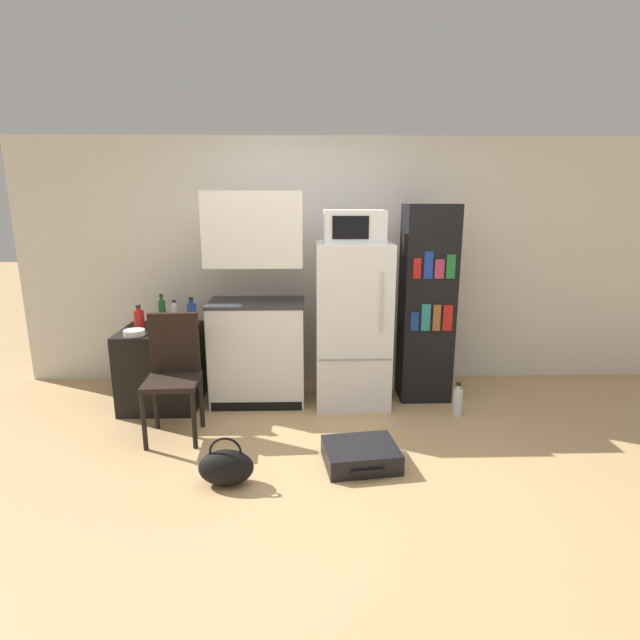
{
  "coord_description": "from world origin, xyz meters",
  "views": [
    {
      "loc": [
        -0.16,
        -3.0,
        1.82
      ],
      "look_at": [
        -0.06,
        0.85,
        0.89
      ],
      "focal_mm": 28.0,
      "sensor_mm": 36.0,
      "label": 1
    }
  ],
  "objects_px": {
    "bottle_milk_white": "(175,314)",
    "kitchen_hutch": "(257,309)",
    "side_table": "(162,367)",
    "bottle_blue_soda": "(192,314)",
    "microwave": "(354,226)",
    "bottle_clear_short": "(156,328)",
    "chair": "(173,365)",
    "bowl": "(134,333)",
    "refrigerator": "(352,325)",
    "bottle_green_tall": "(162,311)",
    "handbag": "(226,467)",
    "bottle_amber_beer": "(173,327)",
    "bookshelf": "(427,304)",
    "bottle_ketchup_red": "(139,319)",
    "suitcase_large_flat": "(361,455)",
    "water_bottle_front": "(457,401)"
  },
  "relations": [
    {
      "from": "bottle_milk_white",
      "to": "kitchen_hutch",
      "type": "bearing_deg",
      "value": -9.51
    },
    {
      "from": "side_table",
      "to": "bottle_blue_soda",
      "type": "xyz_separation_m",
      "value": [
        0.27,
        0.13,
        0.46
      ]
    },
    {
      "from": "side_table",
      "to": "microwave",
      "type": "relative_size",
      "value": 1.37
    },
    {
      "from": "bottle_clear_short",
      "to": "chair",
      "type": "height_order",
      "value": "chair"
    },
    {
      "from": "bowl",
      "to": "side_table",
      "type": "bearing_deg",
      "value": 54.94
    },
    {
      "from": "refrigerator",
      "to": "microwave",
      "type": "bearing_deg",
      "value": -106.97
    },
    {
      "from": "kitchen_hutch",
      "to": "bottle_blue_soda",
      "type": "bearing_deg",
      "value": 174.18
    },
    {
      "from": "bottle_green_tall",
      "to": "handbag",
      "type": "height_order",
      "value": "bottle_green_tall"
    },
    {
      "from": "refrigerator",
      "to": "bottle_green_tall",
      "type": "xyz_separation_m",
      "value": [
        -1.74,
        0.22,
        0.09
      ]
    },
    {
      "from": "bottle_amber_beer",
      "to": "bottle_clear_short",
      "type": "bearing_deg",
      "value": -176.45
    },
    {
      "from": "bookshelf",
      "to": "microwave",
      "type": "bearing_deg",
      "value": -171.41
    },
    {
      "from": "kitchen_hutch",
      "to": "bookshelf",
      "type": "relative_size",
      "value": 1.06
    },
    {
      "from": "side_table",
      "to": "bottle_ketchup_red",
      "type": "xyz_separation_m",
      "value": [
        -0.16,
        -0.0,
        0.44
      ]
    },
    {
      "from": "refrigerator",
      "to": "bottle_amber_beer",
      "type": "bearing_deg",
      "value": -170.58
    },
    {
      "from": "kitchen_hutch",
      "to": "bowl",
      "type": "bearing_deg",
      "value": -164.56
    },
    {
      "from": "bottle_clear_short",
      "to": "chair",
      "type": "relative_size",
      "value": 0.17
    },
    {
      "from": "bottle_clear_short",
      "to": "bowl",
      "type": "bearing_deg",
      "value": 171.39
    },
    {
      "from": "suitcase_large_flat",
      "to": "water_bottle_front",
      "type": "xyz_separation_m",
      "value": [
        0.92,
        0.8,
        0.05
      ]
    },
    {
      "from": "bowl",
      "to": "chair",
      "type": "xyz_separation_m",
      "value": [
        0.41,
        -0.37,
        -0.17
      ]
    },
    {
      "from": "refrigerator",
      "to": "bottle_milk_white",
      "type": "relative_size",
      "value": 6.71
    },
    {
      "from": "refrigerator",
      "to": "bowl",
      "type": "relative_size",
      "value": 8.37
    },
    {
      "from": "refrigerator",
      "to": "bottle_blue_soda",
      "type": "relative_size",
      "value": 5.68
    },
    {
      "from": "microwave",
      "to": "bottle_blue_soda",
      "type": "distance_m",
      "value": 1.65
    },
    {
      "from": "bottle_green_tall",
      "to": "bottle_milk_white",
      "type": "bearing_deg",
      "value": -21.75
    },
    {
      "from": "bottle_clear_short",
      "to": "chair",
      "type": "xyz_separation_m",
      "value": [
        0.22,
        -0.34,
        -0.21
      ]
    },
    {
      "from": "kitchen_hutch",
      "to": "bottle_ketchup_red",
      "type": "relative_size",
      "value": 8.71
    },
    {
      "from": "kitchen_hutch",
      "to": "bowl",
      "type": "xyz_separation_m",
      "value": [
        -1.0,
        -0.28,
        -0.14
      ]
    },
    {
      "from": "bottle_green_tall",
      "to": "bottle_amber_beer",
      "type": "bearing_deg",
      "value": -65.36
    },
    {
      "from": "bottle_amber_beer",
      "to": "water_bottle_front",
      "type": "distance_m",
      "value": 2.5
    },
    {
      "from": "refrigerator",
      "to": "bottle_ketchup_red",
      "type": "height_order",
      "value": "refrigerator"
    },
    {
      "from": "side_table",
      "to": "bottle_milk_white",
      "type": "xyz_separation_m",
      "value": [
        0.09,
        0.2,
        0.44
      ]
    },
    {
      "from": "microwave",
      "to": "chair",
      "type": "xyz_separation_m",
      "value": [
        -1.44,
        -0.61,
        -1.03
      ]
    },
    {
      "from": "chair",
      "to": "side_table",
      "type": "bearing_deg",
      "value": 111.81
    },
    {
      "from": "bottle_blue_soda",
      "to": "side_table",
      "type": "bearing_deg",
      "value": -153.74
    },
    {
      "from": "bookshelf",
      "to": "suitcase_large_flat",
      "type": "relative_size",
      "value": 3.22
    },
    {
      "from": "bottle_blue_soda",
      "to": "water_bottle_front",
      "type": "height_order",
      "value": "bottle_blue_soda"
    },
    {
      "from": "side_table",
      "to": "bookshelf",
      "type": "distance_m",
      "value": 2.46
    },
    {
      "from": "bottle_milk_white",
      "to": "water_bottle_front",
      "type": "height_order",
      "value": "bottle_milk_white"
    },
    {
      "from": "microwave",
      "to": "bookshelf",
      "type": "xyz_separation_m",
      "value": [
        0.68,
        0.1,
        -0.7
      ]
    },
    {
      "from": "bowl",
      "to": "bottle_clear_short",
      "type": "bearing_deg",
      "value": -8.61
    },
    {
      "from": "chair",
      "to": "handbag",
      "type": "height_order",
      "value": "chair"
    },
    {
      "from": "kitchen_hutch",
      "to": "water_bottle_front",
      "type": "xyz_separation_m",
      "value": [
        1.74,
        -0.38,
        -0.75
      ]
    },
    {
      "from": "microwave",
      "to": "bowl",
      "type": "bearing_deg",
      "value": -172.87
    },
    {
      "from": "refrigerator",
      "to": "bottle_ketchup_red",
      "type": "relative_size",
      "value": 6.73
    },
    {
      "from": "microwave",
      "to": "handbag",
      "type": "xyz_separation_m",
      "value": [
        -0.94,
        -1.37,
        -1.47
      ]
    },
    {
      "from": "microwave",
      "to": "bottle_clear_short",
      "type": "distance_m",
      "value": 1.88
    },
    {
      "from": "side_table",
      "to": "bowl",
      "type": "relative_size",
      "value": 4.05
    },
    {
      "from": "bottle_clear_short",
      "to": "suitcase_large_flat",
      "type": "distance_m",
      "value": 1.98
    },
    {
      "from": "microwave",
      "to": "refrigerator",
      "type": "bearing_deg",
      "value": 73.03
    },
    {
      "from": "refrigerator",
      "to": "bottle_ketchup_red",
      "type": "xyz_separation_m",
      "value": [
        -1.88,
        -0.03,
        0.07
      ]
    }
  ]
}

